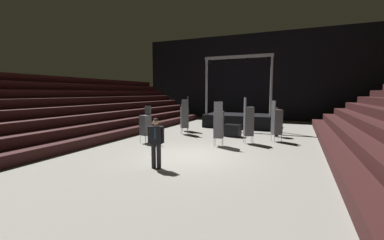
{
  "coord_description": "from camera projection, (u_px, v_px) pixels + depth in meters",
  "views": [
    {
      "loc": [
        3.91,
        -9.09,
        2.55
      ],
      "look_at": [
        -0.16,
        0.48,
        1.4
      ],
      "focal_mm": 23.29,
      "sensor_mm": 36.0,
      "label": 1
    }
  ],
  "objects": [
    {
      "name": "arena_end_wall",
      "position": [
        254.0,
        77.0,
        23.39
      ],
      "size": [
        22.0,
        0.3,
        8.0
      ],
      "primitive_type": "cube",
      "color": "black",
      "rests_on": "ground_plane"
    },
    {
      "name": "chair_stack_mid_right",
      "position": [
        185.0,
        117.0,
        15.19
      ],
      "size": [
        0.61,
        0.61,
        2.14
      ],
      "rotation": [
        0.0,
        0.0,
        0.61
      ],
      "color": "#B2B5BA",
      "rests_on": "ground_plane"
    },
    {
      "name": "bleacher_bank_left",
      "position": [
        67.0,
        106.0,
        13.95
      ],
      "size": [
        6.0,
        24.0,
        3.6
      ],
      "rotation": [
        0.0,
        0.0,
        1.57
      ],
      "color": "black",
      "rests_on": "ground_plane"
    },
    {
      "name": "chair_stack_mid_left",
      "position": [
        145.0,
        125.0,
        12.53
      ],
      "size": [
        0.53,
        0.53,
        1.88
      ],
      "rotation": [
        0.0,
        0.0,
        2.9
      ],
      "color": "#B2B5BA",
      "rests_on": "ground_plane"
    },
    {
      "name": "chair_stack_front_left",
      "position": [
        249.0,
        121.0,
        12.38
      ],
      "size": [
        0.57,
        0.57,
        2.31
      ],
      "rotation": [
        0.0,
        0.0,
        5.1
      ],
      "color": "#B2B5BA",
      "rests_on": "ground_plane"
    },
    {
      "name": "stage_riser",
      "position": [
        240.0,
        119.0,
        18.53
      ],
      "size": [
        5.0,
        2.97,
        5.07
      ],
      "color": "black",
      "rests_on": "ground_plane"
    },
    {
      "name": "equipment_road_case",
      "position": [
        232.0,
        130.0,
        14.48
      ],
      "size": [
        0.97,
        0.71,
        0.7
      ],
      "primitive_type": "cube",
      "rotation": [
        0.0,
        0.0,
        -0.13
      ],
      "color": "black",
      "rests_on": "ground_plane"
    },
    {
      "name": "chair_stack_front_right",
      "position": [
        219.0,
        124.0,
        11.78
      ],
      "size": [
        0.5,
        0.5,
        2.14
      ],
      "rotation": [
        0.0,
        0.0,
        0.15
      ],
      "color": "#B2B5BA",
      "rests_on": "ground_plane"
    },
    {
      "name": "ground_plane",
      "position": [
        191.0,
        157.0,
        10.12
      ],
      "size": [
        22.0,
        30.0,
        0.1
      ],
      "primitive_type": "cube",
      "color": "gray"
    },
    {
      "name": "crew_worker_near_stage",
      "position": [
        277.0,
        120.0,
        14.37
      ],
      "size": [
        0.35,
        0.57,
        1.7
      ],
      "rotation": [
        0.0,
        0.0,
        4.37
      ],
      "color": "black",
      "rests_on": "ground_plane"
    },
    {
      "name": "man_with_tie",
      "position": [
        156.0,
        140.0,
        8.31
      ],
      "size": [
        0.57,
        0.33,
        1.71
      ],
      "rotation": [
        0.0,
        0.0,
        3.42
      ],
      "color": "black",
      "rests_on": "ground_plane"
    },
    {
      "name": "chair_stack_mid_centre",
      "position": [
        185.0,
        114.0,
        16.49
      ],
      "size": [
        0.57,
        0.57,
        2.31
      ],
      "rotation": [
        0.0,
        0.0,
        1.93
      ],
      "color": "#B2B5BA",
      "rests_on": "ground_plane"
    },
    {
      "name": "chair_stack_rear_left",
      "position": [
        277.0,
        121.0,
        12.89
      ],
      "size": [
        0.6,
        0.6,
        2.14
      ],
      "rotation": [
        0.0,
        0.0,
        5.23
      ],
      "color": "#B2B5BA",
      "rests_on": "ground_plane"
    }
  ]
}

